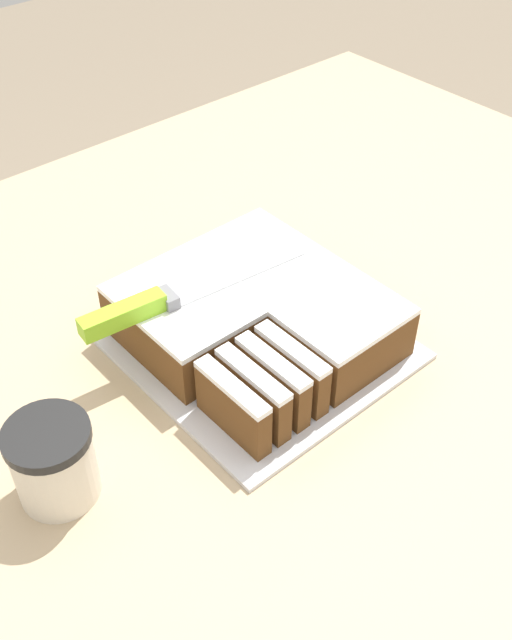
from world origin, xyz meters
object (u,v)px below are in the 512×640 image
Objects in this scene: coffee_cup at (54,462)px; cake_board at (256,343)px; cake at (256,315)px; knife at (154,303)px.

cake_board is at bearing 6.25° from coffee_cup.
cake_board is 3.52× the size of coffee_cup.
cake_board is 0.29m from coffee_cup.
cake_board is 0.04m from cake.
coffee_cup is (-0.19, -0.09, -0.04)m from knife.
cake_board is at bearing -24.50° from knife.
cake is at bearing 49.01° from cake_board.
cake is 0.95× the size of knife.
cake is 3.08× the size of coffee_cup.
knife is at bearing 149.05° from cake_board.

